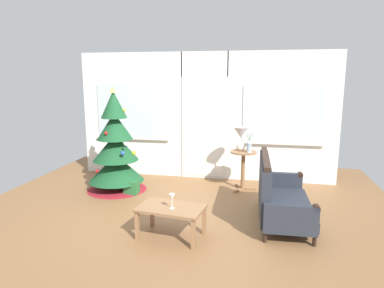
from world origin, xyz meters
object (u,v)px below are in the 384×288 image
Objects in this scene: flower_vase at (249,146)px; wine_glass at (172,198)px; gift_box at (132,187)px; christmas_tree at (116,152)px; side_table at (243,163)px; table_lamp at (241,136)px; settee_sofa at (278,196)px; coffee_table at (171,211)px.

flower_vase reaches higher than wine_glass.
flower_vase is 2.23m from gift_box.
christmas_tree reaches higher than flower_vase.
side_table is 1.65× the size of table_lamp.
christmas_tree reaches higher than settee_sofa.
coffee_table is (-0.81, -2.12, -0.16)m from side_table.
table_lamp is at bearing 12.51° from christmas_tree.
wine_glass is at bearing -48.94° from christmas_tree.
coffee_table is 4.64× the size of wine_glass.
coffee_table is at bearing -110.91° from side_table.
side_table is at bearing 70.19° from wine_glass.
table_lamp is 2.38m from coffee_table.
settee_sofa is (2.85, -0.87, -0.33)m from christmas_tree.
gift_box is at bearing -160.34° from table_lamp.
christmas_tree is 4.32× the size of table_lamp.
wine_glass is at bearing -62.83° from coffee_table.
flower_vase reaches higher than side_table.
table_lamp reaches higher than side_table.
table_lamp is (2.23, 0.49, 0.30)m from christmas_tree.
flower_vase is at bearing 66.17° from coffee_table.
table_lamp is 1.84× the size of gift_box.
flower_vase reaches higher than settee_sofa.
coffee_table is (1.47, -1.67, -0.36)m from christmas_tree.
wine_glass is (-0.78, -2.18, 0.04)m from side_table.
settee_sofa is 6.58× the size of gift_box.
settee_sofa is 1.43m from flower_vase.
side_table is at bearing 112.95° from settee_sofa.
coffee_table is at bearing -149.83° from settee_sofa.
flower_vase is at bearing -30.96° from side_table.
christmas_tree reaches higher than wine_glass.
flower_vase is (0.10, -0.06, 0.33)m from side_table.
flower_vase is 1.79× the size of wine_glass.
christmas_tree reaches higher than coffee_table.
wine_glass reaches higher than coffee_table.
christmas_tree is 0.71m from gift_box.
christmas_tree is 2.63× the size of side_table.
table_lamp reaches higher than coffee_table.
coffee_table is 3.78× the size of gift_box.
flower_vase is (2.39, 0.39, 0.13)m from christmas_tree.
christmas_tree is 7.95× the size of gift_box.
christmas_tree is at bearing 131.06° from wine_glass.
christmas_tree is 9.76× the size of wine_glass.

